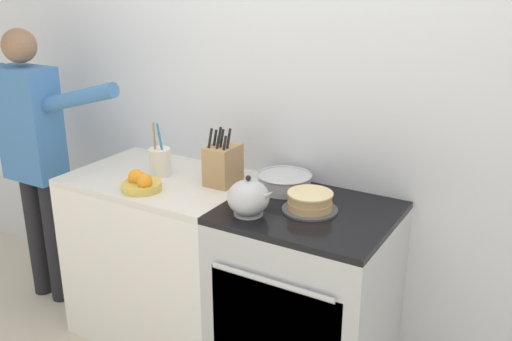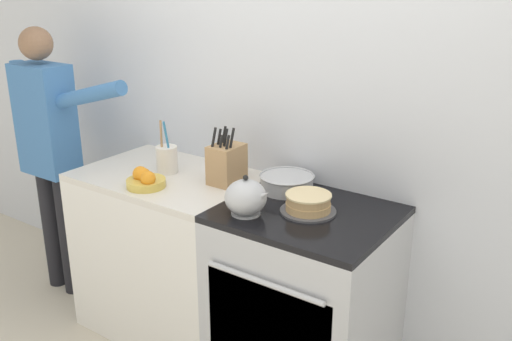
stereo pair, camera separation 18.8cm
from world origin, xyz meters
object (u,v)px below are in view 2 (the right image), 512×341
Objects in this scene: fruit_bowl at (145,180)px; stove_range at (304,301)px; utensil_crock at (167,159)px; layer_cake at (308,204)px; person_baker at (49,141)px; tea_kettle at (246,198)px; mixing_bowl at (287,183)px; knife_block at (227,164)px.

stove_range is at bearing 13.54° from fruit_bowl.
stove_range is 1.02m from utensil_crock.
layer_cake is at bearing -24.18° from stove_range.
tea_kettle is at bearing -15.46° from person_baker.
person_baker reaches higher than layer_cake.
fruit_bowl is 0.12× the size of person_baker.
layer_cake is at bearing 13.24° from fruit_bowl.
utensil_crock is at bearing -3.77° from person_baker.
person_baker reaches higher than tea_kettle.
layer_cake is 0.15× the size of person_baker.
tea_kettle reaches higher than mixing_bowl.
knife_block is at bearing 170.72° from layer_cake.
utensil_crock reaches higher than tea_kettle.
tea_kettle is 0.40m from knife_block.
knife_block is 1.03× the size of utensil_crock.
stove_range is 0.60m from tea_kettle.
mixing_bowl is (-0.21, 0.16, 0.50)m from stove_range.
stove_range is at bearing 155.82° from layer_cake.
fruit_bowl is (-0.81, -0.19, 0.50)m from stove_range.
mixing_bowl is 0.92× the size of knife_block.
tea_kettle is at bearing -40.19° from knife_block.
tea_kettle is 0.34m from mixing_bowl.
layer_cake is 1.10× the size of tea_kettle.
stove_range is at bearing -38.11° from mixing_bowl.
tea_kettle is 1.17× the size of fruit_bowl.
person_baker is at bearing -176.70° from stove_range.
utensil_crock is at bearing -168.26° from mixing_bowl.
fruit_bowl is at bearing -74.58° from utensil_crock.
person_baker reaches higher than knife_block.
person_baker is at bearing -171.35° from knife_block.
stove_range is 3.14× the size of knife_block.
layer_cake is 0.93× the size of mixing_bowl.
person_baker is (-0.88, 0.10, 0.02)m from fruit_bowl.
layer_cake is 0.83m from fruit_bowl.
stove_range is at bearing 40.58° from tea_kettle.
person_baker is at bearing -176.81° from layer_cake.
person_baker is at bearing -171.36° from utensil_crock.
stove_range is 1.77m from person_baker.
layer_cake is at bearing 39.25° from tea_kettle.
knife_block is (-0.30, -0.08, 0.06)m from mixing_bowl.
stove_range is 0.97m from fruit_bowl.
fruit_bowl reaches higher than stove_range.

